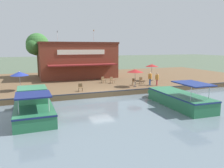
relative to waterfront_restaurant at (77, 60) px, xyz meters
The scene contains 17 objects.
ground_plane 14.22m from the waterfront_restaurant, ahead, with size 220.00×220.00×0.00m, color #4C5B47.
quay_deck 4.20m from the waterfront_restaurant, ahead, with size 22.00×56.00×0.60m, color brown.
quay_edge_fender 13.98m from the waterfront_restaurant, ahead, with size 0.20×50.40×0.10m, color #2D2D33.
waterfront_restaurant is the anchor object (origin of this frame).
patio_umbrella_mid_patio_right 12.71m from the waterfront_restaurant, 41.77° to the right, with size 2.01×2.01×2.20m.
patio_umbrella_near_quay_edge 12.69m from the waterfront_restaurant, 22.52° to the left, with size 2.00×2.00×2.20m.
patio_umbrella_mid_patio_left 12.44m from the waterfront_restaurant, 48.40° to the left, with size 1.88×1.88×2.46m.
cafe_chair_far_corner_seat 9.18m from the waterfront_restaurant, 20.20° to the left, with size 0.58×0.58×0.85m.
cafe_chair_beside_entrance 12.26m from the waterfront_restaurant, 33.49° to the left, with size 0.46×0.46×0.85m.
cafe_chair_facing_river 12.15m from the waterfront_restaurant, 25.87° to the left, with size 0.54×0.54×0.85m.
cafe_chair_mid_patio 12.57m from the waterfront_restaurant, 10.08° to the right, with size 0.50×0.50×0.85m.
cafe_chair_back_row_seat 8.27m from the waterfront_restaurant, 14.67° to the left, with size 0.53×0.53×0.85m.
person_near_entrance 14.48m from the waterfront_restaurant, 32.83° to the left, with size 0.45×0.45×1.60m.
person_at_quay_edge 13.59m from the waterfront_restaurant, 32.06° to the left, with size 0.48×0.48×1.69m.
motorboat_mid_row 19.28m from the waterfront_restaurant, 22.37° to the right, with size 7.58×2.89×2.19m.
motorboat_second_along 19.81m from the waterfront_restaurant, 16.15° to the left, with size 8.56×2.83×2.42m.
tree_behind_restaurant 6.91m from the waterfront_restaurant, 111.96° to the right, with size 3.85×3.66×7.12m.
Camera 1 is at (21.97, -7.08, 5.49)m, focal length 35.00 mm.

